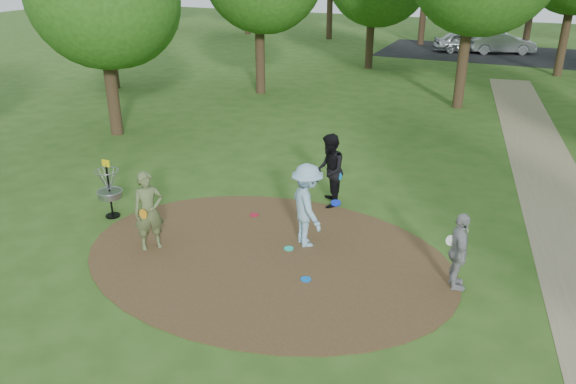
% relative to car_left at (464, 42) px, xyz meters
% --- Properties ---
extents(ground, '(100.00, 100.00, 0.00)m').
position_rel_car_left_xyz_m(ground, '(-0.26, -29.88, -0.66)').
color(ground, '#2D5119').
rests_on(ground, ground).
extents(dirt_clearing, '(8.40, 8.40, 0.02)m').
position_rel_car_left_xyz_m(dirt_clearing, '(-0.26, -29.88, -0.65)').
color(dirt_clearing, '#47301C').
rests_on(dirt_clearing, ground).
extents(parking_lot, '(14.00, 8.00, 0.01)m').
position_rel_car_left_xyz_m(parking_lot, '(1.74, 0.12, -0.65)').
color(parking_lot, black).
rests_on(parking_lot, ground).
extents(player_observer_with_disc, '(0.78, 0.79, 1.84)m').
position_rel_car_left_xyz_m(player_observer_with_disc, '(-2.85, -30.53, 0.26)').
color(player_observer_with_disc, '#5D6B3E').
rests_on(player_observer_with_disc, ground).
extents(player_throwing_with_disc, '(1.49, 1.43, 1.96)m').
position_rel_car_left_xyz_m(player_throwing_with_disc, '(0.33, -28.97, 0.32)').
color(player_throwing_with_disc, '#93C0DB').
rests_on(player_throwing_with_disc, ground).
extents(player_walking_with_disc, '(1.02, 1.15, 1.96)m').
position_rel_car_left_xyz_m(player_walking_with_disc, '(0.05, -26.71, 0.32)').
color(player_walking_with_disc, black).
rests_on(player_walking_with_disc, ground).
extents(player_waiting_with_disc, '(0.67, 1.03, 1.63)m').
position_rel_car_left_xyz_m(player_waiting_with_disc, '(3.74, -29.46, 0.16)').
color(player_waiting_with_disc, '#97979A').
rests_on(player_waiting_with_disc, ground).
extents(disc_ground_cyan, '(0.22, 0.22, 0.02)m').
position_rel_car_left_xyz_m(disc_ground_cyan, '(0.06, -29.38, -0.63)').
color(disc_ground_cyan, '#1AD5B9').
rests_on(disc_ground_cyan, dirt_clearing).
extents(disc_ground_blue, '(0.22, 0.22, 0.02)m').
position_rel_car_left_xyz_m(disc_ground_blue, '(0.90, -30.42, -0.63)').
color(disc_ground_blue, blue).
rests_on(disc_ground_blue, dirt_clearing).
extents(disc_ground_red, '(0.22, 0.22, 0.02)m').
position_rel_car_left_xyz_m(disc_ground_red, '(-1.46, -28.11, -0.63)').
color(disc_ground_red, '#B7122E').
rests_on(disc_ground_red, dirt_clearing).
extents(car_left, '(4.16, 2.94, 1.32)m').
position_rel_car_left_xyz_m(car_left, '(0.00, 0.00, 0.00)').
color(car_left, '#B6BBBE').
rests_on(car_left, ground).
extents(car_right, '(4.41, 2.76, 1.37)m').
position_rel_car_left_xyz_m(car_right, '(2.35, 0.35, 0.03)').
color(car_right, '#94989B').
rests_on(car_right, ground).
extents(disc_golf_basket, '(0.63, 0.63, 1.54)m').
position_rel_car_left_xyz_m(disc_golf_basket, '(-4.76, -29.58, 0.22)').
color(disc_golf_basket, black).
rests_on(disc_golf_basket, ground).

